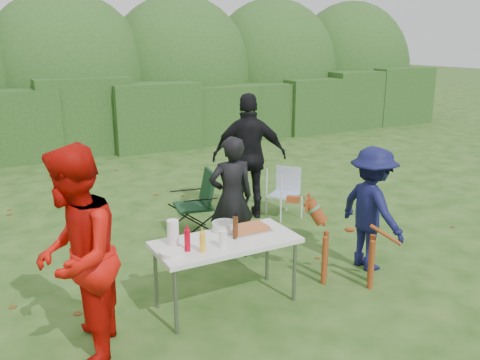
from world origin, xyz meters
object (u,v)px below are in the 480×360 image
lawn_chair (284,193)px  paper_towel_roll (173,233)px  person_cook (231,198)px  ketchup_bottle (187,240)px  person_black_puffy (249,157)px  folding_table (226,245)px  camping_chair (193,203)px  beer_bottle (235,228)px  mustard_bottle (203,243)px  person_red_jacket (76,258)px  child (372,209)px  dog (349,243)px

lawn_chair → paper_towel_roll: size_ratio=3.01×
person_cook → ketchup_bottle: size_ratio=7.26×
person_black_puffy → lawn_chair: (0.49, -0.26, -0.59)m
person_cook → lawn_chair: size_ratio=2.04×
folding_table → paper_towel_roll: (-0.52, 0.14, 0.18)m
person_cook → camping_chair: size_ratio=1.70×
person_cook → paper_towel_roll: person_cook is taller
folding_table → beer_bottle: 0.20m
folding_table → beer_bottle: (0.10, -0.01, 0.17)m
lawn_chair → ketchup_bottle: (-2.53, -2.12, 0.46)m
folding_table → ketchup_bottle: size_ratio=6.82×
person_black_puffy → mustard_bottle: size_ratio=9.81×
paper_towel_roll → person_red_jacket: bearing=-158.9°
child → lawn_chair: bearing=-2.7°
folding_table → ketchup_bottle: (-0.46, -0.07, 0.16)m
mustard_bottle → beer_bottle: size_ratio=0.83×
folding_table → ketchup_bottle: ketchup_bottle is taller
mustard_bottle → beer_bottle: 0.47m
beer_bottle → dog: bearing=-8.8°
child → camping_chair: size_ratio=1.63×
dog → camping_chair: (-0.95, 2.29, -0.03)m
folding_table → person_black_puffy: 2.82m
person_red_jacket → paper_towel_roll: person_red_jacket is taller
dog → camping_chair: bearing=-26.0°
person_black_puffy → dog: 2.58m
person_cook → person_red_jacket: 2.54m
folding_table → person_black_puffy: bearing=55.6°
child → camping_chair: bearing=35.0°
mustard_bottle → paper_towel_roll: (-0.19, 0.31, 0.03)m
folding_table → person_cook: person_cook is taller
person_red_jacket → beer_bottle: 1.67m
lawn_chair → mustard_bottle: size_ratio=3.91×
person_red_jacket → ketchup_bottle: (1.09, 0.18, -0.12)m
folding_table → person_black_puffy: person_black_puffy is taller
paper_towel_roll → folding_table: bearing=-15.4°
person_cook → lawn_chair: 1.79m
camping_chair → ketchup_bottle: 2.38m
folding_table → child: (1.98, -0.02, 0.08)m
camping_chair → paper_towel_roll: 2.22m
person_red_jacket → paper_towel_roll: (1.02, 0.40, -0.10)m
person_black_puffy → camping_chair: person_black_puffy is taller
camping_chair → dog: bearing=122.5°
child → dog: child is taller
camping_chair → person_red_jacket: bearing=58.3°
person_cook → beer_bottle: person_cook is taller
person_red_jacket → mustard_bottle: bearing=115.2°
child → ketchup_bottle: 2.43m
mustard_bottle → paper_towel_roll: bearing=120.6°
dog → beer_bottle: (-1.36, 0.21, 0.36)m
dog → paper_towel_roll: same height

